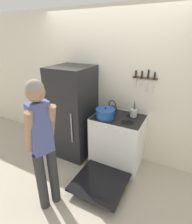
# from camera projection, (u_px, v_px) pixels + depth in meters

# --- Properties ---
(ground_plane) EXTENTS (14.00, 14.00, 0.00)m
(ground_plane) POSITION_uv_depth(u_px,v_px,m) (108.00, 149.00, 3.55)
(ground_plane) COLOR #B2A893
(wall_back) EXTENTS (10.00, 0.06, 2.55)m
(wall_back) POSITION_uv_depth(u_px,v_px,m) (111.00, 87.00, 3.06)
(wall_back) COLOR silver
(wall_back) RESTS_ON ground_plane
(refrigerator) EXTENTS (0.67, 0.72, 1.65)m
(refrigerator) POSITION_uv_depth(u_px,v_px,m) (73.00, 112.00, 3.17)
(refrigerator) COLOR black
(refrigerator) RESTS_ON ground_plane
(stove_range) EXTENTS (0.81, 1.33, 0.90)m
(stove_range) POSITION_uv_depth(u_px,v_px,m) (117.00, 142.00, 2.96)
(stove_range) COLOR white
(stove_range) RESTS_ON ground_plane
(dutch_oven_pot) EXTENTS (0.34, 0.30, 0.18)m
(dutch_oven_pot) POSITION_uv_depth(u_px,v_px,m) (105.00, 113.00, 2.76)
(dutch_oven_pot) COLOR #1E4C9E
(dutch_oven_pot) RESTS_ON stove_range
(tea_kettle) EXTENTS (0.21, 0.17, 0.22)m
(tea_kettle) POSITION_uv_depth(u_px,v_px,m) (112.00, 109.00, 2.96)
(tea_kettle) COLOR black
(tea_kettle) RESTS_ON stove_range
(utensil_jar) EXTENTS (0.11, 0.11, 0.26)m
(utensil_jar) POSITION_uv_depth(u_px,v_px,m) (134.00, 113.00, 2.80)
(utensil_jar) COLOR #B7BABF
(utensil_jar) RESTS_ON stove_range
(person) EXTENTS (0.36, 0.41, 1.71)m
(person) POSITION_uv_depth(u_px,v_px,m) (42.00, 142.00, 2.02)
(person) COLOR #2D2D30
(person) RESTS_ON ground_plane
(wall_knife_strip) EXTENTS (0.38, 0.03, 0.35)m
(wall_knife_strip) POSITION_uv_depth(u_px,v_px,m) (145.00, 78.00, 2.68)
(wall_knife_strip) COLOR brown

